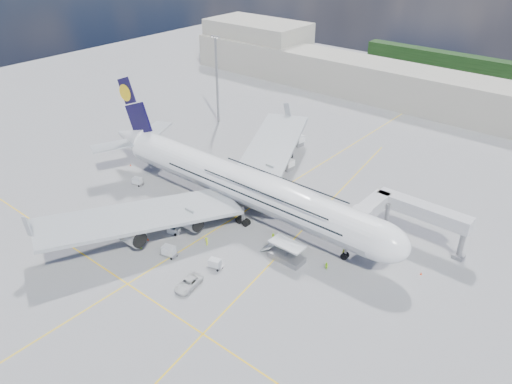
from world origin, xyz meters
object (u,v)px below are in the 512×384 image
Objects in this scene: cargo_loader at (286,254)px; crew_nose at (343,253)px; cone_tail at (130,165)px; catering_truck_outer at (292,137)px; catering_truck_inner at (281,160)px; crew_van at (273,238)px; cone_wing_right_inner at (194,212)px; light_mast at (217,79)px; baggage_tug at (174,230)px; jet_bridge at (400,212)px; dolly_row_c at (175,216)px; service_van at (189,283)px; dolly_nose_far at (215,263)px; crew_tug at (206,241)px; crew_loader at (326,266)px; cone_nose at (421,273)px; dolly_nose_near at (169,251)px; cone_wing_right_outer at (148,239)px; crew_wing at (141,245)px; airliner at (243,185)px; dolly_row_a at (110,218)px; dolly_back at (137,181)px; cone_wing_left_outer at (277,151)px; cone_wing_left_inner at (260,187)px; dolly_row_b at (118,228)px.

cargo_loader reaches higher than crew_nose.
catering_truck_outer is at bearing 58.31° from cone_tail.
catering_truck_inner is 4.10× the size of crew_nose.
cone_wing_right_inner is (-19.20, -2.43, -0.72)m from crew_van.
crew_nose is (64.47, -34.69, -12.37)m from light_mast.
baggage_tug is 8.08m from cone_wing_right_inner.
dolly_row_c is at bearing -150.01° from jet_bridge.
catering_truck_outer is 63.87m from service_van.
light_mast is 15.22× the size of crew_nose.
dolly_nose_far is at bearing 5.92° from dolly_row_c.
dolly_nose_far reaches higher than crew_tug.
cone_tail is (-60.43, 3.93, -0.54)m from crew_loader.
cone_nose is (13.61, 9.52, -0.53)m from crew_loader.
dolly_nose_near is at bearing -75.34° from catering_truck_inner.
service_van is 11.41× the size of cone_wing_right_outer.
cone_wing_right_outer is (-1.18, 2.64, -0.60)m from crew_wing.
airliner is 159.29× the size of cone_wing_right_outer.
dolly_row_a is at bearing -46.75° from cone_tail.
airliner is 28.29× the size of baggage_tug.
crew_loader is (24.71, 15.04, -0.32)m from dolly_nose_near.
dolly_back is at bearing 146.12° from cone_wing_right_outer.
light_mast is 41.25× the size of cone_wing_left_outer.
dolly_row_a is 7.08× the size of cone_nose.
jet_bridge reaches higher than baggage_tug.
catering_truck_outer is at bearing 120.64° from dolly_row_c.
service_van is (0.23, -6.71, -0.16)m from dolly_nose_far.
light_mast is (-69.81, 24.06, 6.35)m from jet_bridge.
cone_wing_left_outer is at bearing 157.27° from jet_bridge.
crew_nose is 0.86× the size of crew_van.
cone_wing_left_inner is (-12.61, 34.49, -0.55)m from service_van.
dolly_nose_far is 2.01× the size of crew_loader.
airliner is 25.47× the size of dolly_back.
service_van reaches higher than cone_wing_left_inner.
dolly_nose_near is at bearing -143.47° from cargo_loader.
dolly_row_b is 50.05m from cone_wing_left_outer.
catering_truck_inner is at bearing 127.72° from crew_tug.
crew_loader is (42.59, 15.03, -0.29)m from dolly_row_a.
airliner reaches higher than cone_wing_left_inner.
catering_truck_inner is (20.22, 28.70, 0.93)m from dolly_back.
dolly_row_a is 21.96m from crew_tug.
light_mast reaches higher than catering_truck_outer.
cone_wing_right_outer is 1.04× the size of cone_tail.
cone_wing_right_outer is at bearing 154.75° from service_van.
dolly_row_c is 7.65× the size of cone_tail.
jet_bridge is 24.43m from crew_van.
service_van is at bearing -63.75° from catering_truck_outer.
cone_wing_left_outer is at bearing 50.86° from dolly_back.
crew_nose is 3.13× the size of cone_wing_right_inner.
cone_wing_right_inner is at bearing -81.28° from cone_wing_left_outer.
cone_wing_left_inner is (-28.07, 15.61, -0.54)m from crew_loader.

